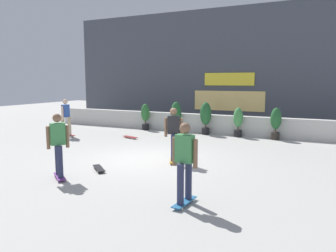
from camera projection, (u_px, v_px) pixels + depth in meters
name	position (u px, v px, depth m)	size (l,w,h in m)	color
ground_plane	(148.00, 159.00, 10.65)	(48.00, 48.00, 0.00)	#B2AFA8
planter_wall	(209.00, 124.00, 15.92)	(18.00, 0.40, 0.90)	beige
building_backdrop	(232.00, 68.00, 19.10)	(20.00, 2.08, 6.50)	#424751
potted_plant_0	(145.00, 115.00, 16.91)	(0.44, 0.44, 1.34)	black
potted_plant_1	(176.00, 115.00, 16.14)	(0.51, 0.51, 1.50)	black
potted_plant_2	(206.00, 116.00, 15.47)	(0.52, 0.52, 1.52)	black
potted_plant_3	(238.00, 120.00, 14.82)	(0.43, 0.43, 1.33)	black
potted_plant_4	(276.00, 122.00, 14.10)	(0.45, 0.45, 1.38)	#2D2823
skater_foreground	(173.00, 132.00, 10.14)	(0.52, 0.81, 1.70)	#BF8C26
skater_far_left	(185.00, 160.00, 6.61)	(0.56, 0.81, 1.70)	#266699
skater_by_wall_right	(58.00, 143.00, 8.41)	(0.76, 0.64, 1.70)	#72338C
skater_mid_plaza	(66.00, 116.00, 14.82)	(0.82, 0.56, 1.70)	maroon
skateboard_near_camera	(130.00, 137.00, 14.50)	(0.82, 0.42, 0.08)	maroon
skateboard_aside	(99.00, 168.00, 9.33)	(0.74, 0.67, 0.08)	black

